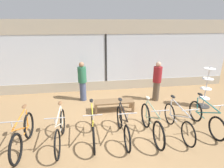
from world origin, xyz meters
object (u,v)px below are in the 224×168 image
object	(u,v)px
bicycle_center_left	(93,127)
customer_near_rack	(157,81)
bicycle_right	(178,121)
accessory_rack	(206,90)
display_bench	(114,103)
bicycle_left	(60,130)
bicycle_center_right	(151,123)
bicycle_center	(123,125)
bicycle_far_left	(23,135)
customer_by_window	(82,81)
bicycle_far_right	(205,118)

from	to	relation	value
bicycle_center_left	customer_near_rack	xyz separation A→B (m)	(2.69, 2.22, 0.47)
bicycle_right	accessory_rack	xyz separation A→B (m)	(1.86, 1.47, 0.27)
display_bench	accessory_rack	bearing A→B (deg)	-1.98
bicycle_left	accessory_rack	world-z (taller)	accessory_rack
bicycle_center_left	accessory_rack	xyz separation A→B (m)	(4.29, 1.39, 0.28)
bicycle_center_right	bicycle_center_left	bearing A→B (deg)	176.18
bicycle_center	display_bench	size ratio (longest dim) A/B	1.24
bicycle_far_left	bicycle_right	distance (m)	4.19
bicycle_far_left	bicycle_right	bearing A→B (deg)	0.61
bicycle_left	customer_by_window	world-z (taller)	customer_by_window
bicycle_center_right	customer_near_rack	distance (m)	2.60
bicycle_center_right	bicycle_far_right	distance (m)	1.73
bicycle_far_left	bicycle_center_right	distance (m)	3.38
bicycle_left	bicycle_right	xyz separation A→B (m)	(3.28, -0.00, -0.02)
bicycle_center_right	accessory_rack	distance (m)	3.07
bicycle_center_right	bicycle_left	bearing A→B (deg)	179.17
bicycle_far_right	customer_by_window	world-z (taller)	customer_by_window
accessory_rack	customer_near_rack	size ratio (longest dim) A/B	0.98
bicycle_far_left	display_bench	bearing A→B (deg)	32.26
bicycle_center_right	bicycle_right	bearing A→B (deg)	2.26
bicycle_far_left	bicycle_far_right	world-z (taller)	bicycle_far_left
customer_by_window	bicycle_center	bearing A→B (deg)	-67.82
bicycle_center	display_bench	bearing A→B (deg)	89.83
accessory_rack	bicycle_far_right	bearing A→B (deg)	-124.01
bicycle_far_left	bicycle_far_right	distance (m)	5.10
bicycle_center_left	display_bench	bearing A→B (deg)	61.29
bicycle_center	bicycle_center_right	bearing A→B (deg)	-3.43
bicycle_center	bicycle_far_right	xyz separation A→B (m)	(2.52, 0.05, -0.01)
display_bench	bicycle_far_left	bearing A→B (deg)	-147.74
customer_by_window	bicycle_center_right	bearing A→B (deg)	-55.41
bicycle_center_right	bicycle_right	size ratio (longest dim) A/B	1.01
bicycle_center	customer_near_rack	bearing A→B (deg)	50.65
bicycle_left	bicycle_center	size ratio (longest dim) A/B	1.01
bicycle_center_left	bicycle_far_right	world-z (taller)	same
bicycle_far_left	bicycle_center	world-z (taller)	bicycle_far_left
bicycle_center_left	customer_near_rack	size ratio (longest dim) A/B	1.07
bicycle_center_left	bicycle_right	distance (m)	2.43
bicycle_center	bicycle_left	bearing A→B (deg)	-179.59
bicycle_center	bicycle_far_right	bearing A→B (deg)	1.25
bicycle_center_left	bicycle_center	xyz separation A→B (m)	(0.82, -0.06, 0.01)
customer_by_window	bicycle_center_left	bearing A→B (deg)	-83.80
bicycle_right	accessory_rack	size ratio (longest dim) A/B	1.09
bicycle_right	customer_by_window	world-z (taller)	customer_by_window
bicycle_left	bicycle_center	distance (m)	1.67
accessory_rack	bicycle_far_left	bearing A→B (deg)	-165.96
bicycle_right	bicycle_far_right	size ratio (longest dim) A/B	1.04
bicycle_center_right	customer_by_window	bearing A→B (deg)	124.59
bicycle_center	accessory_rack	xyz separation A→B (m)	(3.46, 1.45, 0.28)
customer_near_rack	bicycle_far_right	bearing A→B (deg)	-73.67
bicycle_left	bicycle_center_right	distance (m)	2.47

